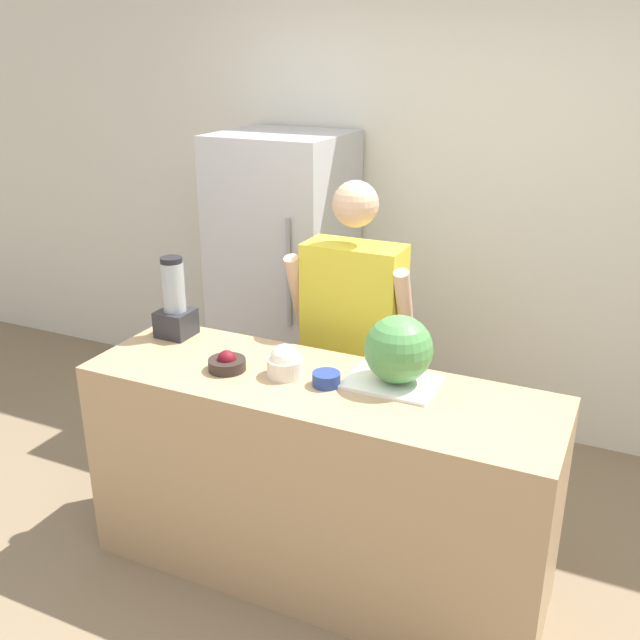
{
  "coord_description": "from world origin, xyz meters",
  "views": [
    {
      "loc": [
        1.08,
        -1.98,
        2.15
      ],
      "look_at": [
        0.0,
        0.33,
        1.16
      ],
      "focal_mm": 40.0,
      "sensor_mm": 36.0,
      "label": 1
    }
  ],
  "objects_px": {
    "watermelon": "(398,349)",
    "bowl_cherries": "(227,363)",
    "person": "(353,347)",
    "refrigerator": "(285,281)",
    "bowl_small_blue": "(326,379)",
    "bowl_cream": "(285,363)",
    "blender": "(175,304)"
  },
  "relations": [
    {
      "from": "watermelon",
      "to": "bowl_cherries",
      "type": "relative_size",
      "value": 1.74
    },
    {
      "from": "watermelon",
      "to": "person",
      "type": "bearing_deg",
      "value": 128.51
    },
    {
      "from": "bowl_cherries",
      "to": "refrigerator",
      "type": "bearing_deg",
      "value": 108.04
    },
    {
      "from": "refrigerator",
      "to": "bowl_small_blue",
      "type": "distance_m",
      "value": 1.52
    },
    {
      "from": "bowl_cherries",
      "to": "watermelon",
      "type": "bearing_deg",
      "value": 14.35
    },
    {
      "from": "refrigerator",
      "to": "watermelon",
      "type": "distance_m",
      "value": 1.59
    },
    {
      "from": "bowl_small_blue",
      "to": "watermelon",
      "type": "bearing_deg",
      "value": 27.57
    },
    {
      "from": "person",
      "to": "watermelon",
      "type": "bearing_deg",
      "value": -51.49
    },
    {
      "from": "refrigerator",
      "to": "bowl_small_blue",
      "type": "height_order",
      "value": "refrigerator"
    },
    {
      "from": "refrigerator",
      "to": "bowl_cherries",
      "type": "distance_m",
      "value": 1.37
    },
    {
      "from": "bowl_cream",
      "to": "bowl_small_blue",
      "type": "distance_m",
      "value": 0.19
    },
    {
      "from": "bowl_cream",
      "to": "blender",
      "type": "height_order",
      "value": "blender"
    },
    {
      "from": "bowl_cream",
      "to": "blender",
      "type": "relative_size",
      "value": 0.4
    },
    {
      "from": "person",
      "to": "watermelon",
      "type": "xyz_separation_m",
      "value": [
        0.39,
        -0.49,
        0.25
      ]
    },
    {
      "from": "refrigerator",
      "to": "blender",
      "type": "distance_m",
      "value": 1.11
    },
    {
      "from": "person",
      "to": "bowl_cream",
      "type": "bearing_deg",
      "value": -93.76
    },
    {
      "from": "person",
      "to": "bowl_cherries",
      "type": "relative_size",
      "value": 10.43
    },
    {
      "from": "bowl_cream",
      "to": "bowl_small_blue",
      "type": "xyz_separation_m",
      "value": [
        0.19,
        -0.01,
        -0.03
      ]
    },
    {
      "from": "bowl_cherries",
      "to": "bowl_small_blue",
      "type": "height_order",
      "value": "bowl_cherries"
    },
    {
      "from": "bowl_cherries",
      "to": "blender",
      "type": "relative_size",
      "value": 0.42
    },
    {
      "from": "watermelon",
      "to": "bowl_cream",
      "type": "relative_size",
      "value": 1.82
    },
    {
      "from": "person",
      "to": "bowl_cream",
      "type": "height_order",
      "value": "person"
    },
    {
      "from": "watermelon",
      "to": "refrigerator",
      "type": "bearing_deg",
      "value": 134.02
    },
    {
      "from": "bowl_cream",
      "to": "watermelon",
      "type": "bearing_deg",
      "value": 15.54
    },
    {
      "from": "bowl_cherries",
      "to": "bowl_small_blue",
      "type": "xyz_separation_m",
      "value": [
        0.42,
        0.04,
        -0.0
      ]
    },
    {
      "from": "refrigerator",
      "to": "bowl_cherries",
      "type": "relative_size",
      "value": 11.12
    },
    {
      "from": "bowl_cherries",
      "to": "blender",
      "type": "xyz_separation_m",
      "value": [
        -0.41,
        0.22,
        0.12
      ]
    },
    {
      "from": "refrigerator",
      "to": "watermelon",
      "type": "relative_size",
      "value": 6.39
    },
    {
      "from": "bowl_small_blue",
      "to": "person",
      "type": "bearing_deg",
      "value": 103.2
    },
    {
      "from": "watermelon",
      "to": "bowl_small_blue",
      "type": "xyz_separation_m",
      "value": [
        -0.25,
        -0.13,
        -0.12
      ]
    },
    {
      "from": "watermelon",
      "to": "blender",
      "type": "bearing_deg",
      "value": 177.48
    },
    {
      "from": "bowl_cherries",
      "to": "person",
      "type": "bearing_deg",
      "value": 67.12
    }
  ]
}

